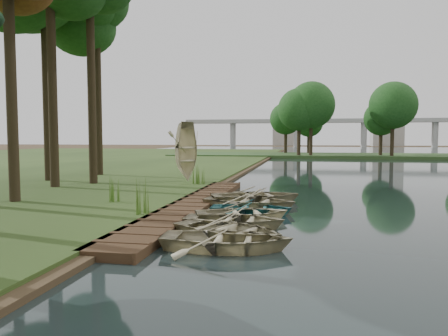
% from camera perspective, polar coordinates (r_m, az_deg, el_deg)
% --- Properties ---
extents(ground, '(300.00, 300.00, 0.00)m').
position_cam_1_polar(ground, '(17.74, 0.85, -5.57)').
color(ground, '#3D2F1D').
extents(boardwalk, '(1.60, 16.00, 0.30)m').
position_cam_1_polar(boardwalk, '(18.05, -4.18, -4.93)').
color(boardwalk, '#372515').
rests_on(boardwalk, ground).
extents(peninsula, '(50.00, 14.00, 0.45)m').
position_cam_1_polar(peninsula, '(67.48, 14.94, 1.57)').
color(peninsula, '#2A461F').
rests_on(peninsula, ground).
extents(far_trees, '(45.60, 5.60, 8.80)m').
position_cam_1_polar(far_trees, '(67.34, 12.19, 6.88)').
color(far_trees, black).
rests_on(far_trees, peninsula).
extents(bridge, '(95.90, 4.00, 8.60)m').
position_cam_1_polar(bridge, '(137.61, 14.63, 5.61)').
color(bridge, '#A5A5A0').
rests_on(bridge, ground).
extents(building_a, '(10.00, 8.00, 18.00)m').
position_cam_1_polar(building_a, '(159.65, 20.53, 5.94)').
color(building_a, '#A5A5A0').
rests_on(building_a, ground).
extents(building_b, '(8.00, 8.00, 12.00)m').
position_cam_1_polar(building_b, '(162.46, 7.89, 5.06)').
color(building_b, '#A5A5A0').
rests_on(building_b, ground).
extents(rowboat_0, '(3.54, 2.62, 0.71)m').
position_cam_1_polar(rowboat_0, '(11.41, 0.36, -8.91)').
color(rowboat_0, tan).
rests_on(rowboat_0, water).
extents(rowboat_1, '(4.11, 3.61, 0.71)m').
position_cam_1_polar(rowboat_1, '(12.53, 0.58, -7.73)').
color(rowboat_1, tan).
rests_on(rowboat_1, water).
extents(rowboat_2, '(3.25, 2.33, 0.67)m').
position_cam_1_polar(rowboat_2, '(14.06, 1.33, -6.51)').
color(rowboat_2, tan).
rests_on(rowboat_2, water).
extents(rowboat_3, '(3.88, 3.31, 0.68)m').
position_cam_1_polar(rowboat_3, '(15.27, 2.45, -5.66)').
color(rowboat_3, tan).
rests_on(rowboat_3, water).
extents(rowboat_4, '(3.14, 2.32, 0.63)m').
position_cam_1_polar(rowboat_4, '(16.43, 3.58, -5.06)').
color(rowboat_4, '#276C6D').
rests_on(rowboat_4, water).
extents(rowboat_5, '(4.15, 3.27, 0.78)m').
position_cam_1_polar(rowboat_5, '(17.73, 3.35, -4.15)').
color(rowboat_5, tan).
rests_on(rowboat_5, water).
extents(rowboat_6, '(4.65, 4.00, 0.81)m').
position_cam_1_polar(rowboat_6, '(19.19, 4.20, -3.48)').
color(rowboat_6, tan).
rests_on(rowboat_6, water).
extents(rowboat_7, '(3.14, 2.25, 0.65)m').
position_cam_1_polar(rowboat_7, '(20.24, 5.34, -3.33)').
color(rowboat_7, tan).
rests_on(rowboat_7, water).
extents(stored_rowboat, '(4.39, 3.98, 0.75)m').
position_cam_1_polar(stored_rowboat, '(26.55, -4.91, -0.93)').
color(stored_rowboat, tan).
rests_on(stored_rowboat, bank).
extents(tree_6, '(4.65, 4.65, 13.18)m').
position_cam_1_polar(tree_6, '(33.35, -16.29, 18.44)').
color(tree_6, black).
rests_on(tree_6, bank).
extents(reeds_0, '(0.60, 0.60, 1.13)m').
position_cam_1_polar(reeds_0, '(15.33, -10.82, -3.89)').
color(reeds_0, '#3F661E').
rests_on(reeds_0, bank).
extents(reeds_1, '(0.60, 0.60, 0.99)m').
position_cam_1_polar(reeds_1, '(18.60, -14.36, -2.78)').
color(reeds_1, '#3F661E').
rests_on(reeds_1, bank).
extents(reeds_2, '(0.60, 0.60, 1.10)m').
position_cam_1_polar(reeds_2, '(25.00, -3.73, -0.82)').
color(reeds_2, '#3F661E').
rests_on(reeds_2, bank).
extents(reeds_3, '(0.60, 0.60, 0.90)m').
position_cam_1_polar(reeds_3, '(24.82, -3.21, -1.08)').
color(reeds_3, '#3F661E').
rests_on(reeds_3, bank).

